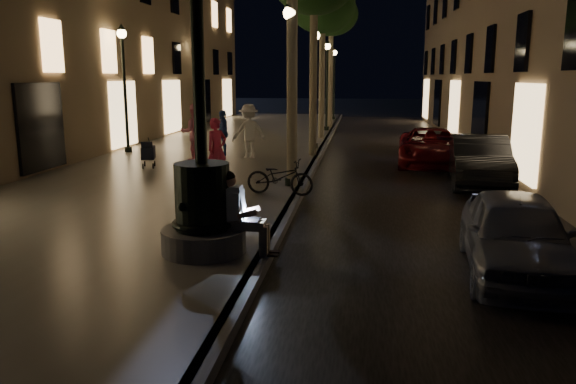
# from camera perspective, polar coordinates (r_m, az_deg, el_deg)

# --- Properties ---
(ground) EXTENTS (120.00, 120.00, 0.00)m
(ground) POSITION_cam_1_polar(r_m,az_deg,el_deg) (22.01, 3.25, 3.60)
(ground) COLOR black
(ground) RESTS_ON ground
(cobble_lane) EXTENTS (6.00, 45.00, 0.02)m
(cobble_lane) POSITION_cam_1_polar(r_m,az_deg,el_deg) (22.00, 11.08, 3.42)
(cobble_lane) COLOR black
(cobble_lane) RESTS_ON ground
(promenade) EXTENTS (8.00, 45.00, 0.20)m
(promenade) POSITION_cam_1_polar(r_m,az_deg,el_deg) (22.63, -6.93, 4.01)
(promenade) COLOR slate
(promenade) RESTS_ON ground
(curb_strip) EXTENTS (0.25, 45.00, 0.20)m
(curb_strip) POSITION_cam_1_polar(r_m,az_deg,el_deg) (21.99, 3.25, 3.86)
(curb_strip) COLOR #59595B
(curb_strip) RESTS_ON ground
(fountain_lamppost) EXTENTS (1.40, 1.40, 5.21)m
(fountain_lamppost) POSITION_cam_1_polar(r_m,az_deg,el_deg) (9.29, -8.70, -0.05)
(fountain_lamppost) COLOR #59595B
(fountain_lamppost) RESTS_ON promenade
(seated_man_laptop) EXTENTS (1.01, 0.34, 1.38)m
(seated_man_laptop) POSITION_cam_1_polar(r_m,az_deg,el_deg) (9.20, -4.96, -1.90)
(seated_man_laptop) COLOR tan
(seated_man_laptop) RESTS_ON promenade
(tree_third) EXTENTS (3.00, 3.00, 7.20)m
(tree_third) POSITION_cam_1_polar(r_m,az_deg,el_deg) (26.97, 3.55, 18.15)
(tree_third) COLOR #6B604C
(tree_third) RESTS_ON promenade
(tree_far) EXTENTS (3.00, 3.00, 7.50)m
(tree_far) POSITION_cam_1_polar(r_m,az_deg,el_deg) (32.96, 4.43, 17.46)
(tree_far) COLOR #6B604C
(tree_far) RESTS_ON promenade
(lamp_curb_a) EXTENTS (0.36, 0.36, 4.81)m
(lamp_curb_a) POSITION_cam_1_polar(r_m,az_deg,el_deg) (14.85, 0.22, 12.27)
(lamp_curb_a) COLOR black
(lamp_curb_a) RESTS_ON promenade
(lamp_curb_b) EXTENTS (0.36, 0.36, 4.81)m
(lamp_curb_b) POSITION_cam_1_polar(r_m,az_deg,el_deg) (22.81, 2.76, 12.04)
(lamp_curb_b) COLOR black
(lamp_curb_b) RESTS_ON promenade
(lamp_curb_c) EXTENTS (0.36, 0.36, 4.81)m
(lamp_curb_c) POSITION_cam_1_polar(r_m,az_deg,el_deg) (30.79, 3.99, 11.92)
(lamp_curb_c) COLOR black
(lamp_curb_c) RESTS_ON promenade
(lamp_curb_d) EXTENTS (0.36, 0.36, 4.81)m
(lamp_curb_d) POSITION_cam_1_polar(r_m,az_deg,el_deg) (38.78, 4.71, 11.84)
(lamp_curb_d) COLOR black
(lamp_curb_d) RESTS_ON promenade
(lamp_left_b) EXTENTS (0.36, 0.36, 4.81)m
(lamp_left_b) POSITION_cam_1_polar(r_m,az_deg,el_deg) (22.58, -16.33, 11.60)
(lamp_left_b) COLOR black
(lamp_left_b) RESTS_ON promenade
(lamp_left_c) EXTENTS (0.36, 0.36, 4.81)m
(lamp_left_c) POSITION_cam_1_polar(r_m,az_deg,el_deg) (32.01, -9.08, 11.79)
(lamp_left_c) COLOR black
(lamp_left_c) RESTS_ON promenade
(stroller) EXTENTS (0.56, 0.95, 0.96)m
(stroller) POSITION_cam_1_polar(r_m,az_deg,el_deg) (18.56, -14.01, 3.89)
(stroller) COLOR black
(stroller) RESTS_ON promenade
(car_front) EXTENTS (1.91, 3.94, 1.30)m
(car_front) POSITION_cam_1_polar(r_m,az_deg,el_deg) (9.50, 22.13, -4.03)
(car_front) COLOR #98999F
(car_front) RESTS_ON ground
(car_second) EXTENTS (1.95, 4.49, 1.43)m
(car_second) POSITION_cam_1_polar(r_m,az_deg,el_deg) (16.88, 18.85, 2.99)
(car_second) COLOR black
(car_second) RESTS_ON ground
(car_third) EXTENTS (2.51, 4.85, 1.31)m
(car_third) POSITION_cam_1_polar(r_m,az_deg,el_deg) (20.28, 14.29, 4.43)
(car_third) COLOR maroon
(car_third) RESTS_ON ground
(pedestrian_red) EXTENTS (0.73, 0.75, 1.74)m
(pedestrian_red) POSITION_cam_1_polar(r_m,az_deg,el_deg) (16.01, -7.24, 4.36)
(pedestrian_red) COLOR #BD2544
(pedestrian_red) RESTS_ON promenade
(pedestrian_pink) EXTENTS (1.15, 1.03, 1.96)m
(pedestrian_pink) POSITION_cam_1_polar(r_m,az_deg,el_deg) (19.78, -9.48, 6.00)
(pedestrian_pink) COLOR pink
(pedestrian_pink) RESTS_ON promenade
(pedestrian_white) EXTENTS (1.43, 1.24, 1.92)m
(pedestrian_white) POSITION_cam_1_polar(r_m,az_deg,el_deg) (20.15, -4.00, 6.17)
(pedestrian_white) COLOR silver
(pedestrian_white) RESTS_ON promenade
(pedestrian_blue) EXTENTS (0.64, 1.05, 1.67)m
(pedestrian_blue) POSITION_cam_1_polar(r_m,az_deg,el_deg) (21.02, -6.60, 6.00)
(pedestrian_blue) COLOR #294A98
(pedestrian_blue) RESTS_ON promenade
(bicycle) EXTENTS (1.76, 0.84, 0.89)m
(bicycle) POSITION_cam_1_polar(r_m,az_deg,el_deg) (13.85, -0.84, 1.54)
(bicycle) COLOR black
(bicycle) RESTS_ON promenade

